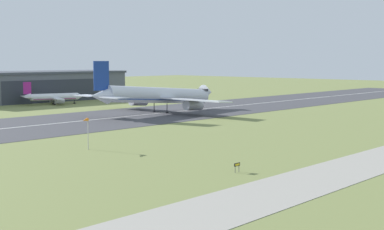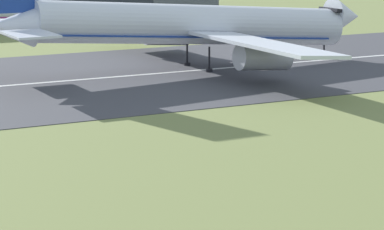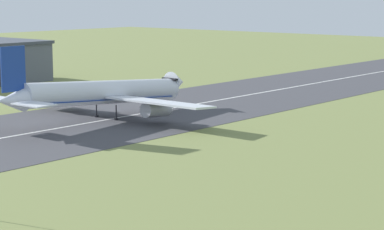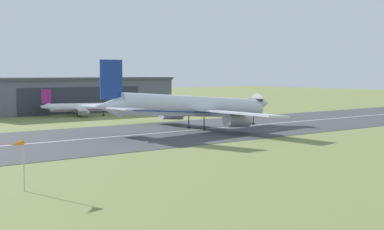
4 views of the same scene
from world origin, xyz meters
name	(u,v)px [view 4 (image 4 of 4)]	position (x,y,z in m)	size (l,w,h in m)	color
ground_plane	(181,194)	(0.00, 52.53, 0.00)	(716.20, 716.20, 0.00)	olive
runway_strip	(17,145)	(0.00, 105.06, 0.03)	(476.20, 43.72, 0.06)	#3D3D42
runway_centreline	(17,145)	(0.00, 105.06, 0.07)	(428.58, 0.70, 0.01)	silver
hangar_building	(64,94)	(44.82, 183.07, 6.09)	(74.86, 29.39, 12.14)	slate
airplane_landing	(194,107)	(43.63, 106.17, 5.49)	(52.66, 53.03, 16.52)	silver
airplane_parked_centre	(78,108)	(38.79, 159.42, 2.79)	(23.70, 17.95, 8.68)	silver
windsock_pole	(17,147)	(-14.36, 64.30, 5.35)	(2.16, 1.64, 6.01)	#B7B7BC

